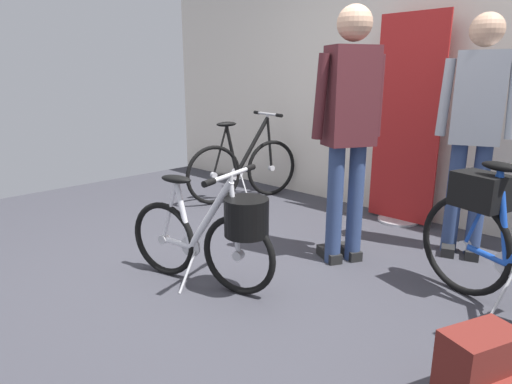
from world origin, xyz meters
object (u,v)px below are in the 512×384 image
object	(u,v)px
visitor_near_wall	(349,121)
visitor_browsing	(476,122)
folding_bike_foreground	(216,232)
floor_banner_stand	(405,132)
display_bike_right	(244,168)
backpack_on_floor	(478,375)
display_bike_left	(512,242)

from	to	relation	value
visitor_near_wall	visitor_browsing	size ratio (longest dim) A/B	1.02
folding_bike_foreground	visitor_browsing	distance (m)	1.96
floor_banner_stand	folding_bike_foreground	world-z (taller)	floor_banner_stand
display_bike_right	backpack_on_floor	bearing A→B (deg)	-27.87
visitor_near_wall	floor_banner_stand	bearing A→B (deg)	96.84
floor_banner_stand	folding_bike_foreground	bearing A→B (deg)	-95.17
floor_banner_stand	display_bike_left	distance (m)	1.65
visitor_browsing	backpack_on_floor	distance (m)	1.94
display_bike_right	visitor_browsing	size ratio (longest dim) A/B	0.76
floor_banner_stand	visitor_near_wall	world-z (taller)	floor_banner_stand
folding_bike_foreground	visitor_near_wall	world-z (taller)	visitor_near_wall
backpack_on_floor	visitor_near_wall	bearing A→B (deg)	143.43
visitor_near_wall	folding_bike_foreground	bearing A→B (deg)	-109.07
folding_bike_foreground	backpack_on_floor	world-z (taller)	folding_bike_foreground
visitor_browsing	display_bike_right	bearing A→B (deg)	-176.91
folding_bike_foreground	visitor_browsing	bearing A→B (deg)	62.45
visitor_near_wall	visitor_browsing	xyz separation A→B (m)	(0.55, 0.74, -0.02)
folding_bike_foreground	visitor_near_wall	size ratio (longest dim) A/B	0.60
visitor_browsing	folding_bike_foreground	bearing A→B (deg)	-117.55
visitor_near_wall	backpack_on_floor	xyz separation A→B (m)	(1.21, -0.90, -0.82)
folding_bike_foreground	backpack_on_floor	size ratio (longest dim) A/B	2.92
display_bike_left	visitor_near_wall	world-z (taller)	visitor_near_wall
visitor_browsing	display_bike_left	bearing A→B (deg)	-55.57
folding_bike_foreground	display_bike_right	size ratio (longest dim) A/B	0.81
display_bike_left	visitor_browsing	xyz separation A→B (m)	(-0.50, 0.73, 0.55)
folding_bike_foreground	visitor_browsing	size ratio (longest dim) A/B	0.61
visitor_near_wall	backpack_on_floor	bearing A→B (deg)	-36.57
folding_bike_foreground	visitor_near_wall	distance (m)	1.14
visitor_browsing	backpack_on_floor	size ratio (longest dim) A/B	4.76
display_bike_right	visitor_near_wall	size ratio (longest dim) A/B	0.75
floor_banner_stand	folding_bike_foreground	xyz separation A→B (m)	(-0.18, -2.01, -0.44)
display_bike_right	visitor_browsing	bearing A→B (deg)	3.09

